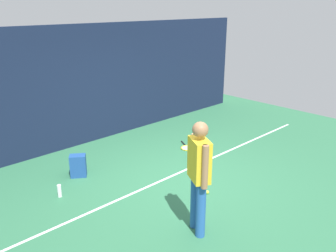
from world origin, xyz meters
TOP-DOWN VIEW (x-y plane):
  - ground_plane at (0.00, 0.00)m, footprint 12.00×12.00m
  - back_fence at (0.00, 3.00)m, footprint 10.00×0.10m
  - court_line at (0.00, 0.28)m, footprint 9.00×0.05m
  - tennis_player at (-0.96, -1.24)m, footprint 0.38×0.48m
  - tennis_racket at (1.23, 1.05)m, footprint 0.44×0.63m
  - backpack at (-1.32, 1.54)m, footprint 0.37×0.38m
  - tennis_ball_near_player at (-0.04, -0.64)m, footprint 0.07×0.07m
  - water_bottle at (-1.97, 1.06)m, footprint 0.07×0.07m

SIDE VIEW (x-z plane):
  - ground_plane at x=0.00m, z-range 0.00..0.00m
  - court_line at x=0.00m, z-range 0.00..0.00m
  - tennis_racket at x=1.23m, z-range 0.00..0.03m
  - tennis_ball_near_player at x=-0.04m, z-range 0.00..0.07m
  - water_bottle at x=-1.97m, z-range 0.00..0.23m
  - backpack at x=-1.32m, z-range -0.01..0.43m
  - tennis_player at x=-0.96m, z-range 0.12..1.82m
  - back_fence at x=0.00m, z-range 0.00..2.77m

